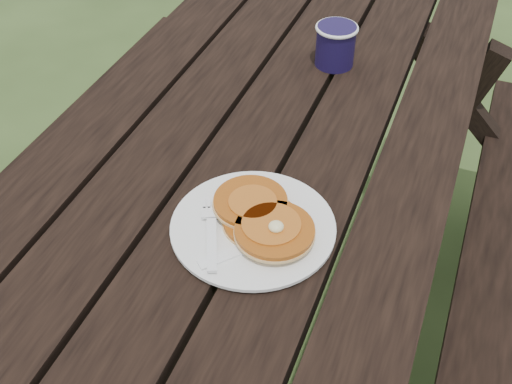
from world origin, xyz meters
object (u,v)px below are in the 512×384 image
(plate, at_px, (253,228))
(pancake_stack, at_px, (263,218))
(picnic_table, at_px, (252,274))
(coffee_cup, at_px, (336,43))

(plate, distance_m, pancake_stack, 0.03)
(plate, bearing_deg, picnic_table, 112.03)
(pancake_stack, xyz_separation_m, coffee_cup, (-0.03, 0.53, 0.03))
(picnic_table, bearing_deg, plate, -67.97)
(plate, relative_size, coffee_cup, 2.81)
(picnic_table, xyz_separation_m, coffee_cup, (0.07, 0.32, 0.43))
(coffee_cup, bearing_deg, picnic_table, -101.85)
(picnic_table, distance_m, plate, 0.45)
(picnic_table, xyz_separation_m, plate, (0.09, -0.21, 0.39))
(picnic_table, relative_size, pancake_stack, 9.94)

